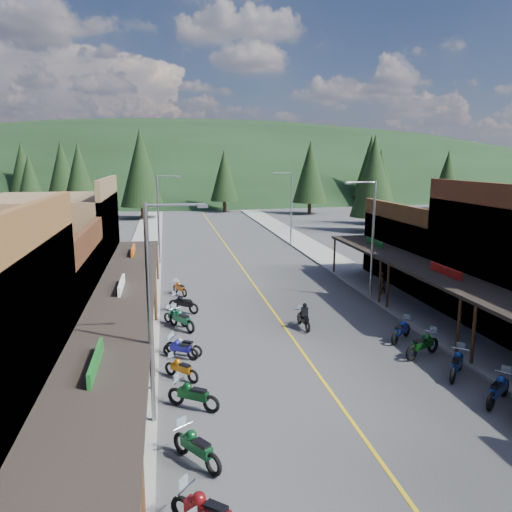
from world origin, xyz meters
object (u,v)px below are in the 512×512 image
streetlight_1 (160,215)px  pine_1 (62,171)px  pine_4 (310,172)px  pine_9 (380,180)px  shop_west_2 (13,306)px  shop_east_3 (437,251)px  streetlight_2 (371,234)px  pine_6 (448,174)px  bike_west_6 (181,368)px  bike_east_6 (457,363)px  pedestrian_east_b (381,283)px  shop_west_3 (54,250)px  streetlight_3 (290,205)px  pine_5 (371,166)px  bike_west_3 (207,510)px  pine_8 (31,188)px  bike_west_8 (184,345)px  streetlight_0 (154,305)px  pine_7 (23,171)px  bike_west_12 (180,288)px  bike_west_4 (196,446)px  bike_east_7 (423,344)px  bike_west_9 (182,318)px  pine_3 (224,175)px  bike_east_5 (498,388)px  pine_2 (141,168)px  pine_10 (79,178)px  bike_east_8 (401,329)px  rider_on_bike (304,318)px  bike_west_11 (183,303)px  bike_west_7 (180,348)px  bike_west_10 (176,316)px  bike_west_5 (193,394)px  pine_11 (374,176)px

streetlight_1 → pine_1: pine_1 is taller
pine_4 → pine_9: size_ratio=1.16×
shop_west_2 → shop_east_3: (27.51, 9.60, -0.00)m
streetlight_2 → pine_6: 68.30m
bike_west_6 → bike_east_6: size_ratio=0.82×
pine_1 → pedestrian_east_b: bearing=-62.4°
shop_west_3 → pine_1: (-10.22, 58.70, 3.72)m
streetlight_3 → pine_5: (27.05, 42.00, 3.53)m
shop_west_2 → pine_1: 69.22m
bike_west_3 → bike_east_6: (11.53, 7.36, 0.01)m
pine_8 → bike_west_8: pine_8 is taller
streetlight_0 → pine_7: size_ratio=0.64×
bike_west_8 → bike_west_12: bike_west_8 is taller
pine_5 → pine_8: bearing=-150.3°
bike_west_4 → bike_east_7: bearing=-3.9°
pine_6 → bike_west_6: bearing=-128.1°
pine_4 → pine_5: bearing=36.9°
pine_6 → pedestrian_east_b: bearing=-124.4°
bike_west_9 → bike_west_12: size_ratio=1.22×
pine_3 → bike_east_5: 73.07m
pine_2 → pine_10: bearing=-135.0°
pine_5 → bike_east_5: pine_5 is taller
shop_west_2 → bike_east_8: size_ratio=5.06×
pine_4 → pedestrian_east_b: size_ratio=7.75×
rider_on_bike → shop_west_3: bearing=148.2°
streetlight_0 → bike_west_4: size_ratio=3.56×
shop_east_3 → pine_10: bearing=129.4°
pine_10 → streetlight_2: bearing=-59.3°
pine_7 → bike_west_8: (26.20, -75.76, -6.69)m
shop_east_3 → bike_west_11: bearing=-168.2°
pine_2 → pedestrian_east_b: (18.11, -49.38, -7.03)m
shop_west_2 → streetlight_0: (6.80, -7.70, 1.93)m
streetlight_2 → rider_on_bike: 8.62m
bike_west_8 → pine_9: bearing=-3.4°
streetlight_3 → bike_east_6: 34.53m
pine_8 → bike_east_5: bearing=-59.0°
pine_7 → pedestrian_east_b: size_ratio=7.75×
shop_west_3 → bike_east_6: shop_west_3 is taller
bike_west_7 → bike_west_10: bike_west_10 is taller
pine_9 → bike_west_8: (-29.80, -44.76, -5.83)m
streetlight_1 → bike_west_5: size_ratio=3.67×
streetlight_1 → bike_east_7: bearing=-62.5°
pine_3 → bike_east_6: bearing=-88.5°
pine_1 → pine_3: (28.00, -4.00, -0.75)m
bike_west_8 → pine_4: bearing=8.5°
bike_west_9 → shop_east_3: bearing=-12.7°
bike_west_6 → pine_11: bearing=12.9°
bike_west_5 → bike_east_8: size_ratio=1.01×
shop_west_2 → pine_5: bearing=55.8°
pine_9 → bike_east_7: (-18.47, -46.96, -5.71)m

